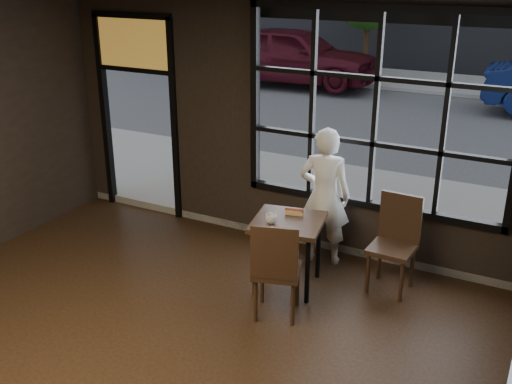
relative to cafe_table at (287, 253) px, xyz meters
The scene contains 11 objects.
wall_right 3.62m from the cafe_table, 46.32° to the right, with size 0.04×7.00×3.20m, color black.
window_frame 1.83m from the cafe_table, 61.82° to the left, with size 3.06×0.12×2.28m, color black.
stained_transom 3.53m from the cafe_table, 159.35° to the left, with size 1.20×0.06×0.70m, color orange.
street_asphalt 21.55m from the cafe_table, 91.72° to the left, with size 60.00×41.00×0.04m, color #545456.
cafe_table is the anchor object (origin of this frame).
chair_near 0.59m from the cafe_table, 75.21° to the right, with size 0.45×0.45×1.05m, color #322014.
chair_window 1.12m from the cafe_table, 23.40° to the left, with size 0.45×0.45×1.05m, color #322014.
man 0.86m from the cafe_table, 81.39° to the left, with size 0.60×0.39×1.64m, color white.
hotdog 0.45m from the cafe_table, 92.76° to the left, with size 0.20×0.08×0.06m, color tan, non-canonical shape.
cup 0.48m from the cafe_table, 129.48° to the right, with size 0.12×0.12×0.10m, color silver.
maroon_car 11.25m from the cafe_table, 114.22° to the left, with size 1.89×4.70×1.60m, color #430C17.
Camera 1 is at (3.06, -2.82, 3.34)m, focal length 42.00 mm.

